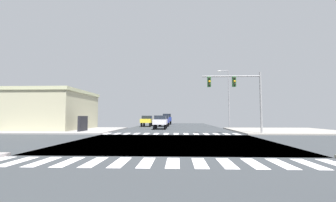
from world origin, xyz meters
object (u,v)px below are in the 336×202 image
(sedan_queued_3, at_px, (160,121))
(traffic_signal_mast, at_px, (237,88))
(sedan_crossing_2, at_px, (164,120))
(bank_building, at_px, (46,110))
(street_lamp, at_px, (227,94))
(sedan_farside_1, at_px, (147,120))
(suv_trailing_2, at_px, (167,118))

(sedan_queued_3, bearing_deg, traffic_signal_mast, 132.60)
(sedan_queued_3, bearing_deg, sedan_crossing_2, -90.00)
(bank_building, xyz_separation_m, sedan_crossing_2, (14.64, 11.47, -1.42))
(street_lamp, xyz_separation_m, sedan_farside_1, (-12.95, 5.19, -4.10))
(sedan_farside_1, distance_m, suv_trailing_2, 11.66)
(sedan_crossing_2, bearing_deg, suv_trailing_2, -90.00)
(bank_building, height_order, sedan_crossing_2, bank_building)
(sedan_crossing_2, distance_m, suv_trailing_2, 10.95)
(bank_building, bearing_deg, sedan_farside_1, 43.75)
(sedan_crossing_2, height_order, sedan_queued_3, same)
(street_lamp, distance_m, bank_building, 25.45)
(bank_building, distance_m, suv_trailing_2, 26.79)
(bank_building, distance_m, sedan_queued_3, 14.99)
(traffic_signal_mast, distance_m, street_lamp, 12.31)
(sedan_farside_1, xyz_separation_m, suv_trailing_2, (3.00, 11.26, 0.28))
(traffic_signal_mast, distance_m, sedan_farside_1, 21.02)
(sedan_queued_3, distance_m, suv_trailing_2, 19.55)
(bank_building, height_order, suv_trailing_2, bank_building)
(sedan_farside_1, height_order, suv_trailing_2, suv_trailing_2)
(traffic_signal_mast, xyz_separation_m, sedan_farside_1, (-11.35, 17.37, -3.40))
(bank_building, height_order, sedan_farside_1, bank_building)
(street_lamp, xyz_separation_m, sedan_queued_3, (-9.95, -3.10, -4.10))
(bank_building, bearing_deg, sedan_crossing_2, 38.06)
(sedan_farside_1, bearing_deg, street_lamp, 158.17)
(sedan_farside_1, bearing_deg, sedan_queued_3, 109.89)
(suv_trailing_2, bearing_deg, traffic_signal_mast, 106.25)
(traffic_signal_mast, relative_size, street_lamp, 0.70)
(traffic_signal_mast, height_order, suv_trailing_2, traffic_signal_mast)
(street_lamp, height_order, bank_building, street_lamp)
(sedan_farside_1, distance_m, sedan_queued_3, 8.82)
(street_lamp, xyz_separation_m, bank_building, (-24.59, -5.96, -2.68))
(street_lamp, relative_size, suv_trailing_2, 1.92)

